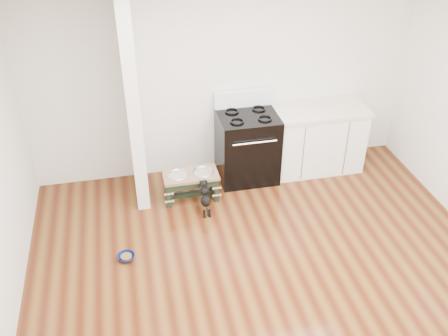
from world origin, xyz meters
The scene contains 8 objects.
ground centered at (0.00, 0.00, 0.00)m, with size 5.00×5.00×0.00m, color #431A0C.
room_shell centered at (0.00, 0.00, 1.62)m, with size 5.00×5.00×5.00m.
partition_wall centered at (-1.18, 2.10, 1.35)m, with size 0.15×0.80×2.70m, color silver.
oven_range centered at (0.25, 2.16, 0.48)m, with size 0.76×0.69×1.14m.
cabinet_run centered at (1.23, 2.18, 0.45)m, with size 1.24×0.64×0.91m.
dog_feeder centered at (-0.56, 1.81, 0.27)m, with size 0.68×0.36×0.39m.
puppy centered at (-0.44, 1.49, 0.23)m, with size 0.12×0.35×0.42m.
floor_bowl centered at (-1.44, 0.85, 0.03)m, with size 0.24×0.24×0.06m.
Camera 1 is at (-1.25, -3.30, 3.84)m, focal length 40.00 mm.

